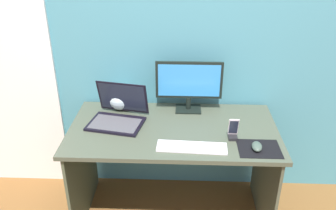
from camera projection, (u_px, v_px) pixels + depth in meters
wall_back at (175, 34)px, 2.45m from camera, size 6.00×0.04×2.50m
desk at (173, 148)px, 2.40m from camera, size 1.36×0.71×0.74m
monitor at (189, 84)px, 2.46m from camera, size 0.46×0.14×0.36m
laptop at (118, 115)px, 2.38m from camera, size 0.40×0.37×0.25m
fishbowl at (121, 97)px, 2.53m from camera, size 0.18×0.18×0.18m
keyboard_external at (192, 147)px, 2.11m from camera, size 0.42×0.14×0.01m
mousepad at (259, 149)px, 2.11m from camera, size 0.25×0.20×0.00m
mouse at (257, 146)px, 2.09m from camera, size 0.07×0.11×0.04m
phone_in_dock at (233, 132)px, 2.19m from camera, size 0.06×0.06×0.14m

